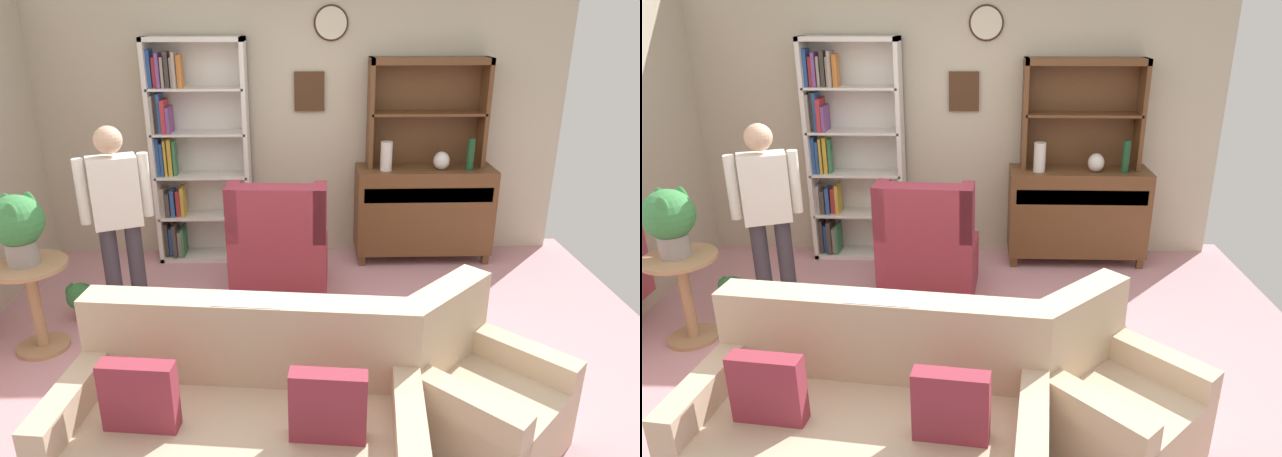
% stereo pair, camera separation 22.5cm
% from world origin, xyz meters
% --- Properties ---
extents(ground_plane, '(5.40, 4.60, 0.02)m').
position_xyz_m(ground_plane, '(0.00, 0.00, -0.01)').
color(ground_plane, '#C68C93').
extents(wall_back, '(5.00, 0.09, 2.80)m').
position_xyz_m(wall_back, '(0.00, 2.13, 1.41)').
color(wall_back, '#BCB299').
rests_on(wall_back, ground_plane).
extents(area_rug, '(2.35, 2.09, 0.01)m').
position_xyz_m(area_rug, '(0.20, -0.30, 0.00)').
color(area_rug, '#846651').
rests_on(area_rug, ground_plane).
extents(bookshelf, '(0.90, 0.30, 2.10)m').
position_xyz_m(bookshelf, '(-1.04, 1.95, 1.05)').
color(bookshelf, silver).
rests_on(bookshelf, ground_plane).
extents(sideboard, '(1.30, 0.45, 0.92)m').
position_xyz_m(sideboard, '(1.15, 1.86, 0.51)').
color(sideboard, brown).
rests_on(sideboard, ground_plane).
extents(sideboard_hutch, '(1.10, 0.26, 1.00)m').
position_xyz_m(sideboard_hutch, '(1.15, 1.97, 1.56)').
color(sideboard_hutch, brown).
rests_on(sideboard_hutch, sideboard).
extents(vase_tall, '(0.11, 0.11, 0.27)m').
position_xyz_m(vase_tall, '(0.76, 1.78, 1.05)').
color(vase_tall, beige).
rests_on(vase_tall, sideboard).
extents(vase_round, '(0.15, 0.15, 0.17)m').
position_xyz_m(vase_round, '(1.28, 1.79, 1.01)').
color(vase_round, beige).
rests_on(vase_round, sideboard).
extents(bottle_wine, '(0.07, 0.07, 0.30)m').
position_xyz_m(bottle_wine, '(1.54, 1.77, 1.07)').
color(bottle_wine, '#194223').
rests_on(bottle_wine, sideboard).
extents(couch_floral, '(1.89, 1.05, 0.90)m').
position_xyz_m(couch_floral, '(-0.33, -0.97, 0.31)').
color(couch_floral, '#C6AD8E').
rests_on(couch_floral, ground_plane).
extents(armchair_floral, '(1.08, 1.08, 0.88)m').
position_xyz_m(armchair_floral, '(0.93, -0.75, 0.29)').
color(armchair_floral, '#C6AD8E').
rests_on(armchair_floral, ground_plane).
extents(wingback_chair, '(0.83, 0.85, 1.05)m').
position_xyz_m(wingback_chair, '(-0.21, 1.05, 0.38)').
color(wingback_chair, maroon).
rests_on(wingback_chair, ground_plane).
extents(plant_stand, '(0.52, 0.52, 0.68)m').
position_xyz_m(plant_stand, '(-1.92, 0.30, 0.42)').
color(plant_stand, '#A87F56').
rests_on(plant_stand, ground_plane).
extents(potted_plant_large, '(0.36, 0.36, 0.49)m').
position_xyz_m(potted_plant_large, '(-1.94, 0.30, 0.96)').
color(potted_plant_large, gray).
rests_on(potted_plant_large, plant_stand).
extents(potted_plant_small, '(0.22, 0.22, 0.30)m').
position_xyz_m(potted_plant_small, '(-1.79, 0.73, 0.18)').
color(potted_plant_small, '#AD6B4C').
rests_on(potted_plant_small, ground_plane).
extents(person_reading, '(0.51, 0.31, 1.56)m').
position_xyz_m(person_reading, '(-1.38, 0.66, 0.91)').
color(person_reading, '#38333D').
rests_on(person_reading, ground_plane).
extents(coffee_table, '(0.80, 0.50, 0.42)m').
position_xyz_m(coffee_table, '(-0.25, -0.06, 0.35)').
color(coffee_table, brown).
rests_on(coffee_table, ground_plane).
extents(book_stack, '(0.19, 0.13, 0.05)m').
position_xyz_m(book_stack, '(-0.16, -0.09, 0.45)').
color(book_stack, gray).
rests_on(book_stack, coffee_table).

